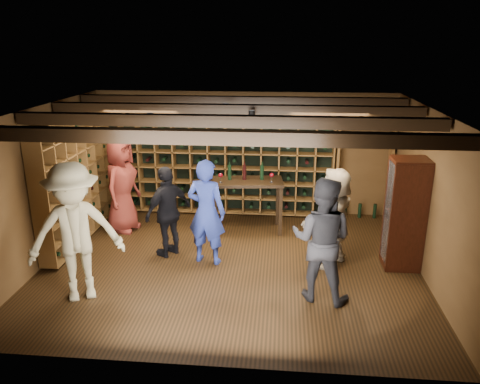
# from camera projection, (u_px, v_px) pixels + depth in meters

# --- Properties ---
(ground) EXTENTS (6.00, 6.00, 0.00)m
(ground) POSITION_uv_depth(u_px,v_px,m) (231.00, 264.00, 7.61)
(ground) COLOR black
(ground) RESTS_ON ground
(room_shell) EXTENTS (6.00, 6.00, 6.00)m
(room_shell) POSITION_uv_depth(u_px,v_px,m) (230.00, 115.00, 6.90)
(room_shell) COLOR #54391C
(room_shell) RESTS_ON ground
(wine_rack_back) EXTENTS (4.65, 0.30, 2.20)m
(wine_rack_back) POSITION_uv_depth(u_px,v_px,m) (217.00, 160.00, 9.50)
(wine_rack_back) COLOR brown
(wine_rack_back) RESTS_ON ground
(wine_rack_left) EXTENTS (0.30, 2.65, 2.20)m
(wine_rack_left) POSITION_uv_depth(u_px,v_px,m) (77.00, 178.00, 8.27)
(wine_rack_left) COLOR brown
(wine_rack_left) RESTS_ON ground
(crate_shelf) EXTENTS (1.20, 0.32, 2.07)m
(crate_shelf) POSITION_uv_depth(u_px,v_px,m) (366.00, 142.00, 9.10)
(crate_shelf) COLOR brown
(crate_shelf) RESTS_ON ground
(display_cabinet) EXTENTS (0.55, 0.50, 1.75)m
(display_cabinet) POSITION_uv_depth(u_px,v_px,m) (404.00, 216.00, 7.29)
(display_cabinet) COLOR black
(display_cabinet) RESTS_ON ground
(man_blue_shirt) EXTENTS (0.71, 0.54, 1.73)m
(man_blue_shirt) POSITION_uv_depth(u_px,v_px,m) (206.00, 212.00, 7.44)
(man_blue_shirt) COLOR navy
(man_blue_shirt) RESTS_ON ground
(man_grey_suit) EXTENTS (1.01, 0.89, 1.77)m
(man_grey_suit) POSITION_uv_depth(u_px,v_px,m) (322.00, 240.00, 6.37)
(man_grey_suit) COLOR black
(man_grey_suit) RESTS_ON ground
(guest_red_floral) EXTENTS (0.74, 0.98, 1.79)m
(guest_red_floral) POSITION_uv_depth(u_px,v_px,m) (122.00, 185.00, 8.71)
(guest_red_floral) COLOR maroon
(guest_red_floral) RESTS_ON ground
(guest_woman_black) EXTENTS (0.85, 0.95, 1.54)m
(guest_woman_black) POSITION_uv_depth(u_px,v_px,m) (168.00, 212.00, 7.72)
(guest_woman_black) COLOR black
(guest_woman_black) RESTS_ON ground
(guest_khaki) EXTENTS (1.46, 1.21, 1.97)m
(guest_khaki) POSITION_uv_depth(u_px,v_px,m) (75.00, 233.00, 6.34)
(guest_khaki) COLOR #988F69
(guest_khaki) RESTS_ON ground
(guest_beige) EXTENTS (1.14, 1.55, 1.62)m
(guest_beige) POSITION_uv_depth(u_px,v_px,m) (334.00, 217.00, 7.38)
(guest_beige) COLOR gray
(guest_beige) RESTS_ON ground
(tasting_table) EXTENTS (1.38, 0.80, 1.27)m
(tasting_table) POSITION_uv_depth(u_px,v_px,m) (247.00, 187.00, 8.71)
(tasting_table) COLOR black
(tasting_table) RESTS_ON ground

